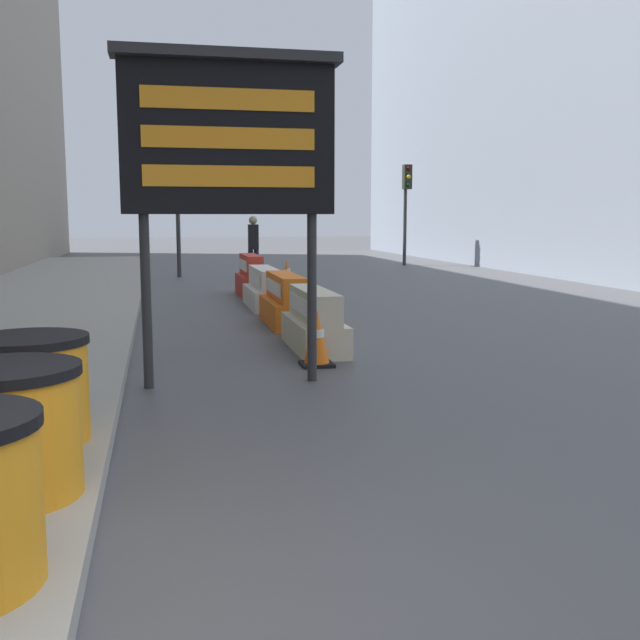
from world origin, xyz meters
The scene contains 12 objects.
barrel_drum_middle centered at (-0.49, 1.57, 0.52)m, with size 0.85×0.85×0.76m.
barrel_drum_back centered at (-0.54, 2.65, 0.52)m, with size 0.85×0.85×0.76m.
message_board centered at (1.09, 4.80, 2.50)m, with size 2.24×0.36×3.33m.
jersey_barrier_cream centered at (2.34, 6.63, 0.35)m, with size 0.59×1.78×0.79m.
jersey_barrier_orange_near centered at (2.34, 8.90, 0.36)m, with size 0.61×1.82×0.81m.
jersey_barrier_white centered at (2.34, 11.29, 0.33)m, with size 0.64×2.00×0.76m.
jersey_barrier_red_striped centered at (2.34, 13.49, 0.39)m, with size 0.55×1.70×0.89m.
traffic_cone_near centered at (2.15, 5.55, 0.33)m, with size 0.37×0.37×0.67m.
traffic_cone_mid centered at (3.52, 15.74, 0.32)m, with size 0.36×0.36×0.65m.
traffic_light_near_curb centered at (0.93, 18.87, 2.98)m, with size 0.28×0.45×4.11m.
traffic_light_far_side centered at (8.90, 22.44, 2.55)m, with size 0.28×0.45×3.51m.
pedestrian_worker centered at (2.90, 17.58, 1.03)m, with size 0.31×0.48×1.74m.
Camera 1 is at (0.39, -2.84, 1.73)m, focal length 42.00 mm.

